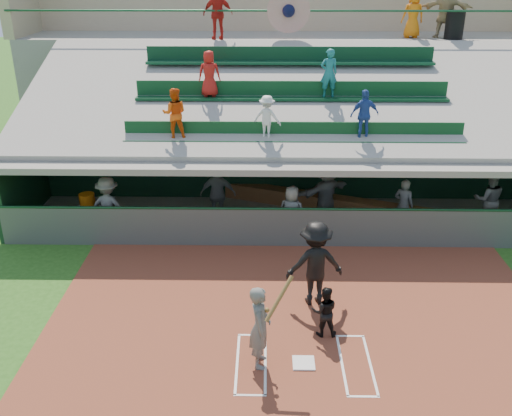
{
  "coord_description": "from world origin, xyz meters",
  "views": [
    {
      "loc": [
        -0.78,
        -8.98,
        7.29
      ],
      "look_at": [
        -0.99,
        3.5,
        1.8
      ],
      "focal_mm": 40.0,
      "sensor_mm": 36.0,
      "label": 1
    }
  ],
  "objects_px": {
    "catcher": "(324,311)",
    "trash_bin": "(455,25)",
    "home_plate": "(304,363)",
    "water_cooler": "(87,201)",
    "white_table": "(89,218)",
    "batter_at_plate": "(260,326)"
  },
  "relations": [
    {
      "from": "catcher",
      "to": "trash_bin",
      "type": "height_order",
      "value": "trash_bin"
    },
    {
      "from": "home_plate",
      "to": "trash_bin",
      "type": "xyz_separation_m",
      "value": [
        5.99,
        12.47,
        5.06
      ]
    },
    {
      "from": "catcher",
      "to": "trash_bin",
      "type": "distance_m",
      "value": 13.54
    },
    {
      "from": "home_plate",
      "to": "water_cooler",
      "type": "bearing_deg",
      "value": 134.54
    },
    {
      "from": "white_table",
      "to": "water_cooler",
      "type": "xyz_separation_m",
      "value": [
        0.03,
        0.0,
        0.54
      ]
    },
    {
      "from": "white_table",
      "to": "catcher",
      "type": "bearing_deg",
      "value": -20.85
    },
    {
      "from": "water_cooler",
      "to": "trash_bin",
      "type": "bearing_deg",
      "value": 28.69
    },
    {
      "from": "batter_at_plate",
      "to": "trash_bin",
      "type": "relative_size",
      "value": 1.98
    },
    {
      "from": "catcher",
      "to": "white_table",
      "type": "height_order",
      "value": "catcher"
    },
    {
      "from": "water_cooler",
      "to": "trash_bin",
      "type": "xyz_separation_m",
      "value": [
        11.87,
        6.49,
        4.2
      ]
    },
    {
      "from": "water_cooler",
      "to": "trash_bin",
      "type": "distance_m",
      "value": 14.17
    },
    {
      "from": "home_plate",
      "to": "catcher",
      "type": "bearing_deg",
      "value": 64.03
    },
    {
      "from": "batter_at_plate",
      "to": "catcher",
      "type": "bearing_deg",
      "value": 36.07
    },
    {
      "from": "batter_at_plate",
      "to": "catcher",
      "type": "relative_size",
      "value": 1.73
    },
    {
      "from": "trash_bin",
      "to": "home_plate",
      "type": "bearing_deg",
      "value": -115.64
    },
    {
      "from": "trash_bin",
      "to": "batter_at_plate",
      "type": "bearing_deg",
      "value": -118.73
    },
    {
      "from": "batter_at_plate",
      "to": "water_cooler",
      "type": "relative_size",
      "value": 4.42
    },
    {
      "from": "batter_at_plate",
      "to": "catcher",
      "type": "distance_m",
      "value": 1.66
    },
    {
      "from": "water_cooler",
      "to": "trash_bin",
      "type": "height_order",
      "value": "trash_bin"
    },
    {
      "from": "home_plate",
      "to": "white_table",
      "type": "relative_size",
      "value": 0.6
    },
    {
      "from": "home_plate",
      "to": "white_table",
      "type": "distance_m",
      "value": 8.41
    },
    {
      "from": "home_plate",
      "to": "white_table",
      "type": "bearing_deg",
      "value": 134.67
    }
  ]
}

